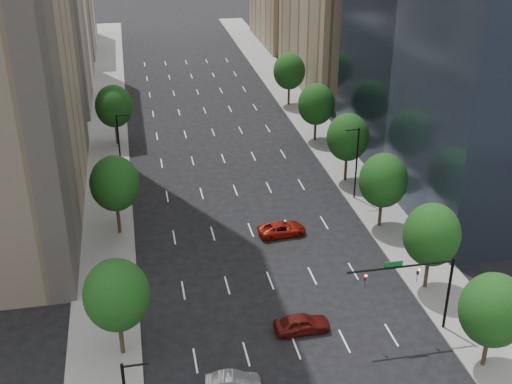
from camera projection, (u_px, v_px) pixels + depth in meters
sidewalk_left at (106, 201)px, 78.04m from camera, size 6.00×200.00×0.15m
sidewalk_right at (356, 179)px, 83.43m from camera, size 6.00×200.00×0.15m
filler_left at (58, 7)px, 139.28m from camera, size 14.00×26.00×18.00m
parking_tan_right at (339, 0)px, 113.65m from camera, size 14.00×30.00×30.00m
filler_right at (291, 5)px, 145.78m from camera, size 14.00×26.00×16.00m
tree_right_0 at (493, 310)px, 50.03m from camera, size 5.20×5.20×8.39m
tree_right_1 at (432, 235)px, 59.55m from camera, size 5.20×5.20×8.75m
tree_right_2 at (383, 181)px, 70.17m from camera, size 5.20×5.20×8.61m
tree_right_3 at (348, 137)px, 80.60m from camera, size 5.20×5.20×8.89m
tree_right_4 at (316, 104)px, 93.10m from camera, size 5.20×5.20×8.46m
tree_right_5 at (289, 71)px, 107.04m from camera, size 5.20×5.20×8.75m
tree_left_0 at (117, 295)px, 51.16m from camera, size 5.20×5.20×8.75m
tree_left_1 at (115, 184)px, 68.66m from camera, size 5.20×5.20×8.97m
tree_left_2 at (114, 106)px, 91.65m from camera, size 5.20×5.20×8.68m
streetlight_rn at (356, 162)px, 76.56m from camera, size 1.70×0.20×9.00m
streetlight_ln at (120, 146)px, 80.69m from camera, size 1.70×0.20×9.00m
traffic_signal at (423, 281)px, 53.92m from camera, size 9.12×0.40×7.38m
car_maroon at (302, 323)px, 55.93m from camera, size 4.85×2.04×1.64m
car_silver at (233, 382)px, 49.77m from camera, size 4.30×1.85×1.38m
car_red_far at (282, 229)px, 70.72m from camera, size 5.31×2.79×1.43m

